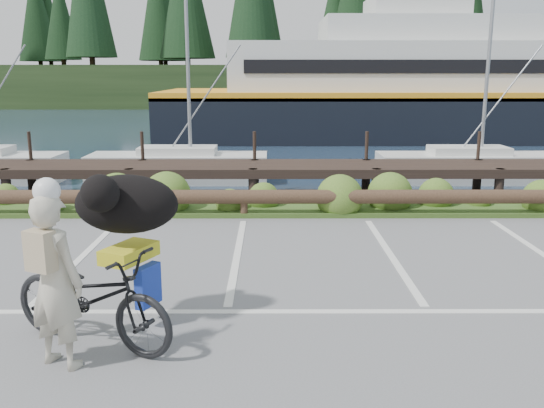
% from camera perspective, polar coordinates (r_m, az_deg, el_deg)
% --- Properties ---
extents(ground, '(72.00, 72.00, 0.00)m').
position_cam_1_polar(ground, '(7.94, -4.28, -9.47)').
color(ground, slate).
extents(harbor_backdrop, '(170.00, 160.00, 30.00)m').
position_cam_1_polar(harbor_backdrop, '(85.84, -0.29, 10.81)').
color(harbor_backdrop, '#1B2C42').
rests_on(harbor_backdrop, ground).
extents(vegetation_strip, '(34.00, 1.60, 0.10)m').
position_cam_1_polar(vegetation_strip, '(12.98, -2.65, -0.36)').
color(vegetation_strip, '#3D5B21').
rests_on(vegetation_strip, ground).
extents(log_rail, '(32.00, 0.30, 0.60)m').
position_cam_1_polar(log_rail, '(12.31, -2.78, -1.33)').
color(log_rail, '#443021').
rests_on(log_rail, ground).
extents(bicycle, '(2.28, 1.59, 1.14)m').
position_cam_1_polar(bicycle, '(6.80, -17.46, -8.81)').
color(bicycle, black).
rests_on(bicycle, ground).
extents(cyclist, '(0.80, 0.69, 1.85)m').
position_cam_1_polar(cyclist, '(6.34, -20.73, -7.19)').
color(cyclist, '#BCB59F').
rests_on(cyclist, ground).
extents(dog, '(1.06, 1.37, 0.71)m').
position_cam_1_polar(dog, '(7.03, -14.21, -0.01)').
color(dog, black).
rests_on(dog, bicycle).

